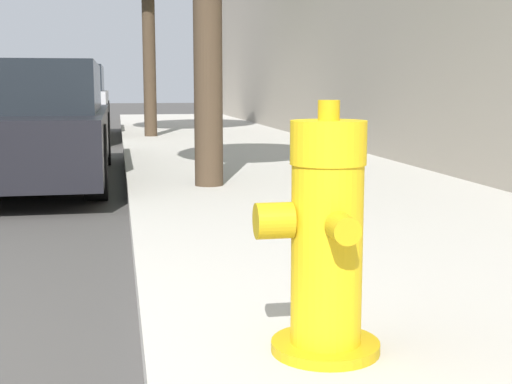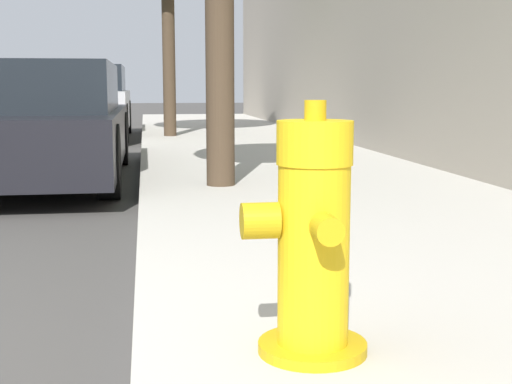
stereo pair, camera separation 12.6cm
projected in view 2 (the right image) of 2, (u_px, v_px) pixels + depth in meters
name	position (u px, v px, depth m)	size (l,w,h in m)	color
fire_hydrant	(312.00, 242.00, 2.29)	(0.41, 0.43, 0.83)	#C39C11
parked_car_near	(34.00, 123.00, 7.51)	(1.85, 4.60, 1.24)	black
parked_car_mid	(81.00, 103.00, 13.58)	(1.82, 4.25, 1.38)	#B7B7BC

